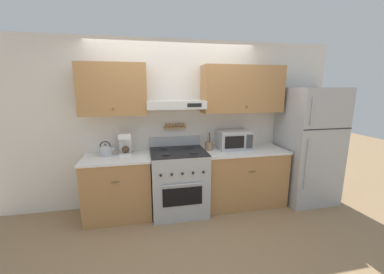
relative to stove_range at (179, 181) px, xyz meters
name	(u,v)px	position (x,y,z in m)	size (l,w,h in m)	color
ground_plane	(182,220)	(0.00, -0.29, -0.47)	(16.00, 16.00, 0.00)	#937551
wall_back	(180,113)	(0.08, 0.33, 0.98)	(5.20, 0.46, 2.55)	silver
counter_left	(119,186)	(-0.87, 0.04, -0.03)	(0.93, 0.65, 0.89)	#AD7A47
counter_right	(243,176)	(1.05, 0.04, -0.03)	(1.29, 0.65, 0.89)	#AD7A47
stove_range	(179,181)	(0.00, 0.00, 0.00)	(0.80, 0.74, 1.09)	#ADAFB5
refrigerator	(308,145)	(2.13, -0.03, 0.45)	(0.81, 0.78, 1.85)	#ADAFB5
tea_kettle	(106,150)	(-1.02, 0.14, 0.50)	(0.22, 0.17, 0.21)	#B7B7BC
coffee_maker	(125,143)	(-0.75, 0.17, 0.58)	(0.17, 0.22, 0.31)	white
microwave	(233,139)	(0.91, 0.16, 0.56)	(0.51, 0.41, 0.29)	#ADAFB5
utensil_crock	(209,146)	(0.51, 0.14, 0.49)	(0.13, 0.13, 0.28)	#8E7051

